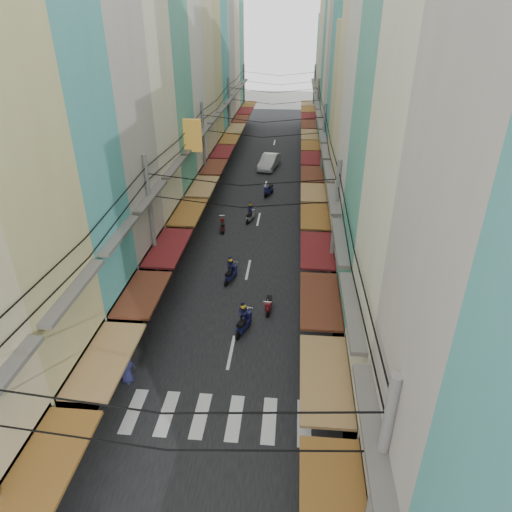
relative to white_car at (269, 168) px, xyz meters
The scene contains 15 objects.
ground 27.37m from the white_car, 90.01° to the right, with size 160.00×160.00×0.00m, color slate.
road 7.37m from the white_car, 90.03° to the right, with size 10.00×80.00×0.02m, color black.
sidewalk_left 9.83m from the white_car, 131.42° to the right, with size 3.00×80.00×0.06m, color gray.
sidewalk_right 9.83m from the white_car, 48.61° to the right, with size 3.00×80.00×0.06m, color gray.
crosswalk 33.37m from the white_car, 90.01° to the right, with size 7.55×2.40×0.01m.
building_row_left 16.59m from the white_car, 126.24° to the right, with size 7.80×67.67×23.70m.
building_row_right 16.45m from the white_car, 54.09° to the right, with size 7.80×68.98×22.59m.
utility_poles 14.01m from the white_car, 90.02° to the right, with size 10.20×66.13×8.20m.
white_car is the anchor object (origin of this frame).
bicycle 25.25m from the white_car, 74.83° to the right, with size 0.61×1.62×1.12m, color black.
moving_scooters 19.62m from the white_car, 90.64° to the right, with size 4.37×21.63×1.77m.
parked_scooters 31.69m from the white_car, 81.87° to the right, with size 13.41×14.97×0.94m.
pedestrians 25.64m from the white_car, 98.63° to the right, with size 12.27×25.33×2.24m.
market_umbrella 29.24m from the white_car, 75.72° to the right, with size 2.03×2.03×2.15m.
traffic_sign 28.43m from the white_car, 79.16° to the right, with size 0.10×0.60×2.74m.
Camera 1 is at (2.71, -19.01, 14.55)m, focal length 32.00 mm.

